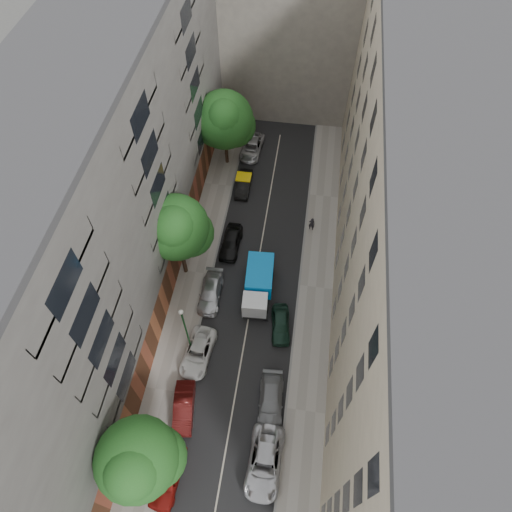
% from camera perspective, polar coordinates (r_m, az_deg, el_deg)
% --- Properties ---
extents(ground, '(120.00, 120.00, 0.00)m').
position_cam_1_polar(ground, '(41.33, -0.12, -3.05)').
color(ground, '#4C4C49').
rests_on(ground, ground).
extents(road_surface, '(8.00, 44.00, 0.02)m').
position_cam_1_polar(road_surface, '(41.32, -0.12, -3.04)').
color(road_surface, black).
rests_on(road_surface, ground).
extents(sidewalk_left, '(3.00, 44.00, 0.15)m').
position_cam_1_polar(sidewalk_left, '(42.05, -7.55, -2.04)').
color(sidewalk_left, gray).
rests_on(sidewalk_left, ground).
extents(sidewalk_right, '(3.00, 44.00, 0.15)m').
position_cam_1_polar(sidewalk_right, '(41.20, 7.49, -3.91)').
color(sidewalk_right, gray).
rests_on(sidewalk_right, ground).
extents(building_left, '(8.00, 44.00, 20.00)m').
position_cam_1_polar(building_left, '(35.99, -17.91, 7.65)').
color(building_left, '#4E4C49').
rests_on(building_left, ground).
extents(building_right, '(8.00, 44.00, 20.00)m').
position_cam_1_polar(building_right, '(33.97, 18.58, 3.65)').
color(building_right, '#BBAB91').
rests_on(building_right, ground).
extents(building_endcap, '(18.00, 12.00, 18.00)m').
position_cam_1_polar(building_endcap, '(55.99, 4.58, 27.35)').
color(building_endcap, gray).
rests_on(building_endcap, ground).
extents(tarp_truck, '(2.47, 5.66, 2.56)m').
position_cam_1_polar(tarp_truck, '(39.44, 0.30, -3.60)').
color(tarp_truck, black).
rests_on(tarp_truck, ground).
extents(car_left_0, '(2.06, 4.47, 1.48)m').
position_cam_1_polar(car_left_0, '(35.43, -11.01, -25.41)').
color(car_left_0, maroon).
rests_on(car_left_0, ground).
extents(car_left_1, '(1.99, 4.24, 1.34)m').
position_cam_1_polar(car_left_1, '(36.39, -9.02, -18.20)').
color(car_left_1, '#4A100E').
rests_on(car_left_1, ground).
extents(car_left_2, '(2.52, 4.76, 1.27)m').
position_cam_1_polar(car_left_2, '(37.76, -7.27, -11.88)').
color(car_left_2, silver).
rests_on(car_left_2, ground).
extents(car_left_3, '(1.90, 4.51, 1.30)m').
position_cam_1_polar(car_left_3, '(40.12, -5.69, -4.56)').
color(car_left_3, '#B9B9BE').
rests_on(car_left_3, ground).
extents(car_left_4, '(1.84, 4.31, 1.45)m').
position_cam_1_polar(car_left_4, '(42.90, -3.16, 1.76)').
color(car_left_4, black).
rests_on(car_left_4, ground).
extents(car_left_5, '(1.41, 3.97, 1.30)m').
position_cam_1_polar(car_left_5, '(47.74, -1.53, 9.00)').
color(car_left_5, black).
rests_on(car_left_5, ground).
extents(car_left_6, '(2.45, 4.82, 1.30)m').
position_cam_1_polar(car_left_6, '(51.70, -0.51, 13.45)').
color(car_left_6, '#B8B8BD').
rests_on(car_left_6, ground).
extents(car_right_0, '(2.50, 5.26, 1.45)m').
position_cam_1_polar(car_right_0, '(35.06, 1.09, -24.38)').
color(car_right_0, '#BABABF').
rests_on(car_right_0, ground).
extents(car_right_1, '(2.12, 4.61, 1.31)m').
position_cam_1_polar(car_right_1, '(36.16, 1.87, -17.65)').
color(car_right_1, slate).
rests_on(car_right_1, ground).
extents(car_right_2, '(2.01, 3.95, 1.29)m').
position_cam_1_polar(car_right_2, '(38.54, 3.09, -8.53)').
color(car_right_2, '#142E22').
rests_on(car_right_2, ground).
extents(tree_near, '(5.35, 5.08, 8.54)m').
position_cam_1_polar(tree_near, '(30.70, -14.45, -23.61)').
color(tree_near, '#382619').
rests_on(tree_near, sidewalk_left).
extents(tree_mid, '(5.67, 5.45, 9.34)m').
position_cam_1_polar(tree_mid, '(37.08, -9.85, 3.24)').
color(tree_mid, '#382619').
rests_on(tree_mid, sidewalk_left).
extents(tree_far, '(6.03, 5.86, 8.54)m').
position_cam_1_polar(tree_far, '(47.16, -3.89, 16.39)').
color(tree_far, '#382619').
rests_on(tree_far, sidewalk_left).
extents(lamp_post, '(0.36, 0.36, 6.58)m').
position_cam_1_polar(lamp_post, '(34.86, -8.85, -8.74)').
color(lamp_post, '#175222').
rests_on(lamp_post, sidewalk_left).
extents(pedestrian, '(0.63, 0.46, 1.59)m').
position_cam_1_polar(pedestrian, '(44.20, 6.98, 4.00)').
color(pedestrian, black).
rests_on(pedestrian, sidewalk_right).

